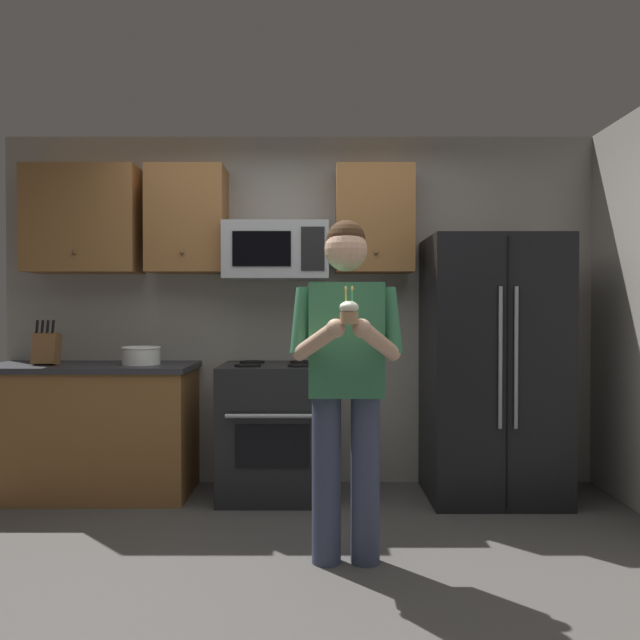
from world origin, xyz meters
name	(u,v)px	position (x,y,z in m)	size (l,w,h in m)	color
ground_plane	(290,579)	(0.00, 0.00, 0.00)	(6.00, 6.00, 0.00)	#474442
wall_back	(302,310)	(0.00, 1.75, 1.30)	(4.40, 0.10, 2.60)	gray
oven_range	(278,430)	(-0.15, 1.36, 0.46)	(0.76, 0.70, 0.93)	black
microwave	(279,251)	(-0.15, 1.48, 1.72)	(0.74, 0.41, 0.40)	#9EA0A5
refrigerator	(495,368)	(1.35, 1.32, 0.90)	(0.90, 0.75, 1.80)	black
cabinet_row_upper	(200,220)	(-0.72, 1.53, 1.95)	(2.78, 0.36, 0.76)	brown
counter_left	(94,429)	(-1.45, 1.38, 0.46)	(1.44, 0.66, 0.92)	brown
knife_block	(50,348)	(-1.74, 1.33, 1.03)	(0.16, 0.15, 0.32)	brown
bowl_large_white	(144,355)	(-1.09, 1.35, 0.99)	(0.27, 0.27, 0.12)	white
person	(349,370)	(0.29, 0.19, 1.00)	(0.60, 0.48, 1.76)	#383F59
cupcake	(352,312)	(0.29, -0.14, 1.29)	(0.09, 0.09, 0.17)	#A87F56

